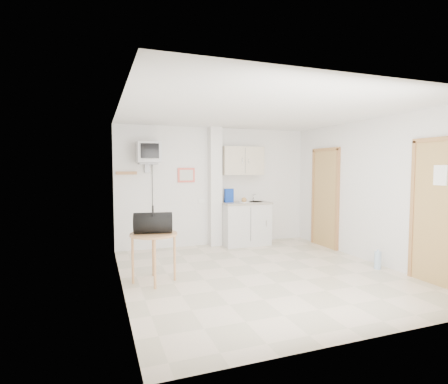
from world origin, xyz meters
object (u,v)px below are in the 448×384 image
object	(u,v)px
round_table	(154,239)
water_bottle	(378,260)
duffel_bag	(153,223)
crt_television	(148,153)

from	to	relation	value
round_table	water_bottle	bearing A→B (deg)	-9.65
water_bottle	duffel_bag	bearing A→B (deg)	170.26
crt_television	round_table	distance (m)	2.28
round_table	water_bottle	xyz separation A→B (m)	(3.53, -0.60, -0.48)
duffel_bag	water_bottle	bearing A→B (deg)	-0.02
crt_television	round_table	size ratio (longest dim) A/B	3.01
round_table	duffel_bag	world-z (taller)	duffel_bag
round_table	crt_television	bearing A→B (deg)	83.85
crt_television	duffel_bag	bearing A→B (deg)	-96.32
round_table	duffel_bag	distance (m)	0.24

